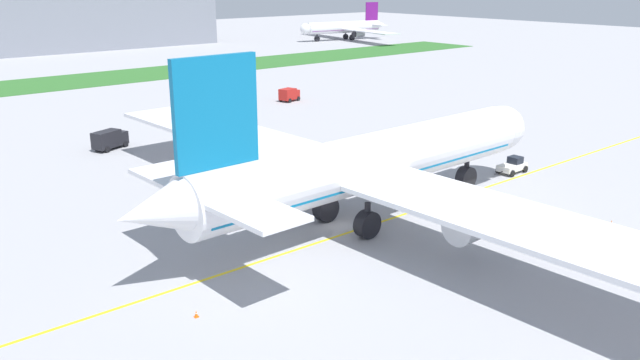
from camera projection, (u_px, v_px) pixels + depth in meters
ground_plane at (336, 226)px, 69.28m from camera, size 600.00×600.00×0.00m
apron_taxi_line at (351, 232)px, 67.63m from camera, size 280.00×0.36×0.01m
grass_median_strip at (8, 88)px, 153.74m from camera, size 320.00×24.00×0.10m
airliner_foreground at (366, 164)px, 68.28m from camera, size 54.84×86.14×19.05m
pushback_tug at (513, 166)px, 87.59m from camera, size 6.22×2.54×2.12m
ground_crew_wingwalker_port at (614, 248)px, 61.16m from camera, size 0.38×0.55×1.66m
traffic_cone_near_nose at (196, 314)px, 50.69m from camera, size 0.36×0.36×0.58m
traffic_cone_port_wing at (612, 223)px, 69.31m from camera, size 0.36×0.36×0.58m
service_truck_fuel_bowser at (289, 94)px, 137.20m from camera, size 4.80×3.50×2.68m
service_truck_catering_van at (110, 139)px, 99.23m from camera, size 6.10×4.11×2.93m
parked_airliner_far_right at (345, 27)px, 266.11m from camera, size 40.22×63.35×14.67m
terminal_building at (25, 26)px, 219.06m from camera, size 136.11×20.00×18.00m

